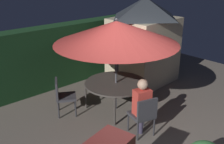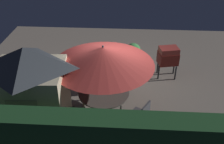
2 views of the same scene
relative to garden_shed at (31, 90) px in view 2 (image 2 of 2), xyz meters
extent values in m
plane|color=#6B6056|center=(-2.10, -1.97, -1.31)|extent=(11.00, 11.00, 0.00)
cube|color=#C6B793|center=(0.00, 0.00, -0.32)|extent=(1.91, 1.64, 1.98)
pyramid|color=#33383D|center=(0.00, 0.00, 0.97)|extent=(2.02, 1.73, 0.59)
cube|color=gray|center=(-0.05, 0.77, -0.54)|extent=(0.76, 0.08, 1.54)
cylinder|color=#47423D|center=(-1.88, -0.80, -0.61)|extent=(1.54, 1.54, 0.04)
cylinder|color=#3C3834|center=(-2.42, -1.34, -0.97)|extent=(0.05, 0.05, 0.68)
cylinder|color=#3C3834|center=(-1.34, -1.34, -0.97)|extent=(0.05, 0.05, 0.68)
cylinder|color=#3C3834|center=(-2.42, -0.27, -0.97)|extent=(0.05, 0.05, 0.68)
cylinder|color=#3C3834|center=(-1.34, -0.27, -0.97)|extent=(0.05, 0.05, 0.68)
cylinder|color=#4C4C51|center=(-1.88, -0.80, -0.19)|extent=(0.04, 0.04, 2.24)
cone|color=#B73833|center=(-1.88, -0.80, 0.66)|extent=(2.90, 2.90, 0.52)
sphere|color=#4C4C51|center=(-1.88, -0.80, 0.95)|extent=(0.06, 0.06, 0.06)
cube|color=maroon|center=(-4.04, -2.97, -0.54)|extent=(0.79, 0.64, 0.45)
cube|color=maroon|center=(-4.04, -2.97, -0.21)|extent=(0.75, 0.61, 0.20)
cylinder|color=#262628|center=(-4.35, -3.18, -1.04)|extent=(0.06, 0.06, 0.55)
cylinder|color=#262628|center=(-3.73, -3.18, -1.04)|extent=(0.06, 0.06, 0.55)
cylinder|color=#262628|center=(-4.35, -2.76, -1.04)|extent=(0.06, 0.06, 0.55)
cylinder|color=#262628|center=(-3.73, -2.76, -1.04)|extent=(0.06, 0.06, 0.55)
cube|color=#38383D|center=(-2.22, -1.96, -0.86)|extent=(0.57, 0.57, 0.06)
cube|color=#38383D|center=(-2.28, -2.16, -0.64)|extent=(0.46, 0.18, 0.45)
cylinder|color=#2C2C30|center=(-2.47, -2.09, -1.09)|extent=(0.04, 0.04, 0.45)
cylinder|color=#2C2C30|center=(-2.08, -2.21, -1.09)|extent=(0.04, 0.04, 0.45)
cylinder|color=#2C2C30|center=(-2.35, -1.71, -1.09)|extent=(0.04, 0.04, 0.45)
cylinder|color=#2C2C30|center=(-1.97, -1.82, -1.09)|extent=(0.04, 0.04, 0.45)
cube|color=#38383D|center=(-0.99, -0.09, -0.86)|extent=(0.65, 0.65, 0.06)
cube|color=#38383D|center=(-0.82, 0.05, -0.64)|extent=(0.33, 0.39, 0.45)
cylinder|color=#2C2C30|center=(-0.71, -0.12, -1.09)|extent=(0.04, 0.04, 0.45)
cylinder|color=#2C2C30|center=(-0.96, 0.19, -1.09)|extent=(0.04, 0.04, 0.45)
cylinder|color=#2C2C30|center=(-1.02, -0.37, -1.09)|extent=(0.04, 0.04, 0.45)
cylinder|color=#2C2C30|center=(-1.27, -0.06, -1.09)|extent=(0.04, 0.04, 0.45)
cube|color=#38383D|center=(-2.92, -0.17, -0.86)|extent=(0.63, 0.63, 0.06)
cube|color=#38383D|center=(-3.10, -0.07, -0.64)|extent=(0.28, 0.42, 0.45)
cylinder|color=#2C2C30|center=(-2.99, 0.10, -1.09)|extent=(0.04, 0.04, 0.45)
cylinder|color=#2C2C30|center=(-3.20, -0.24, -1.09)|extent=(0.04, 0.04, 0.45)
cylinder|color=#2C2C30|center=(-2.65, -0.11, -1.09)|extent=(0.04, 0.04, 0.45)
cylinder|color=#2C2C30|center=(-2.86, -0.45, -1.09)|extent=(0.04, 0.04, 0.45)
cylinder|color=#4C4C51|center=(-2.78, -3.73, -1.12)|extent=(0.43, 0.43, 0.39)
sphere|color=#3D8442|center=(-2.78, -3.73, -0.67)|extent=(0.61, 0.61, 0.61)
cube|color=#CC3D33|center=(-2.22, -1.96, -0.56)|extent=(0.39, 0.33, 0.55)
sphere|color=tan|center=(-2.22, -1.96, -0.16)|extent=(0.22, 0.22, 0.22)
cylinder|color=#383347|center=(-2.22, -1.96, -1.07)|extent=(0.10, 0.10, 0.48)
camera|label=1|loc=(-6.02, -5.24, 2.03)|focal=43.31mm
camera|label=2|loc=(-2.52, 5.57, 4.13)|focal=42.22mm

